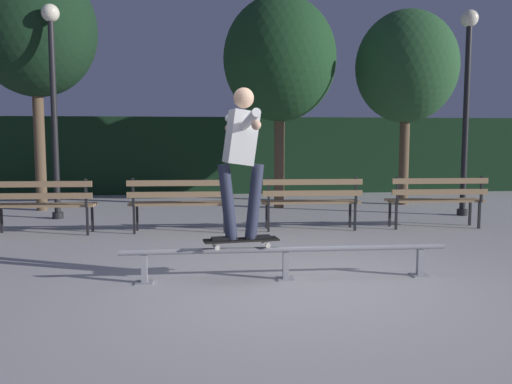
% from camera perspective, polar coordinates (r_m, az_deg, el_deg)
% --- Properties ---
extents(ground_plane, '(90.00, 90.00, 0.00)m').
position_cam_1_polar(ground_plane, '(5.37, 3.70, -10.19)').
color(ground_plane, '#ADAAA8').
extents(hedge_backdrop, '(24.00, 1.20, 2.08)m').
position_cam_1_polar(hedge_backdrop, '(14.84, -2.42, 4.03)').
color(hedge_backdrop, black).
rests_on(hedge_backdrop, ground).
extents(grind_rail, '(3.46, 0.18, 0.35)m').
position_cam_1_polar(grind_rail, '(5.57, 3.24, -6.77)').
color(grind_rail, gray).
rests_on(grind_rail, ground).
extents(skateboard, '(0.80, 0.31, 0.09)m').
position_cam_1_polar(skateboard, '(5.49, -1.61, -5.27)').
color(skateboard, black).
rests_on(skateboard, grind_rail).
extents(skateboarder, '(0.63, 1.40, 1.56)m').
position_cam_1_polar(skateboarder, '(5.39, -1.61, 4.55)').
color(skateboarder, black).
rests_on(skateboarder, skateboard).
extents(park_bench_leftmost, '(1.61, 0.45, 0.88)m').
position_cam_1_polar(park_bench_leftmost, '(8.72, -22.25, -0.87)').
color(park_bench_leftmost, black).
rests_on(park_bench_leftmost, ground).
extents(park_bench_left_center, '(1.61, 0.45, 0.88)m').
position_cam_1_polar(park_bench_left_center, '(8.37, -8.27, -0.76)').
color(park_bench_left_center, black).
rests_on(park_bench_left_center, ground).
extents(park_bench_right_center, '(1.61, 0.45, 0.88)m').
position_cam_1_polar(park_bench_right_center, '(8.54, 6.01, -0.61)').
color(park_bench_right_center, black).
rests_on(park_bench_right_center, ground).
extents(park_bench_rightmost, '(1.61, 0.45, 0.88)m').
position_cam_1_polar(park_bench_rightmost, '(9.20, 18.99, -0.43)').
color(park_bench_rightmost, black).
rests_on(park_bench_rightmost, ground).
extents(tree_far_left, '(2.45, 2.45, 5.03)m').
position_cam_1_polar(tree_far_left, '(11.99, -22.83, 15.83)').
color(tree_far_left, brown).
rests_on(tree_far_left, ground).
extents(tree_behind_benches, '(2.38, 2.38, 4.48)m').
position_cam_1_polar(tree_behind_benches, '(11.46, 2.58, 14.14)').
color(tree_behind_benches, brown).
rests_on(tree_behind_benches, ground).
extents(tree_far_right, '(2.25, 2.25, 4.33)m').
position_cam_1_polar(tree_far_right, '(12.48, 15.99, 12.85)').
color(tree_far_right, brown).
rests_on(tree_far_right, ground).
extents(lamp_post_right, '(0.32, 0.32, 3.90)m').
position_cam_1_polar(lamp_post_right, '(10.97, 21.90, 10.58)').
color(lamp_post_right, black).
rests_on(lamp_post_right, ground).
extents(lamp_post_left, '(0.32, 0.32, 3.90)m').
position_cam_1_polar(lamp_post_left, '(10.46, -21.14, 10.87)').
color(lamp_post_left, black).
rests_on(lamp_post_left, ground).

